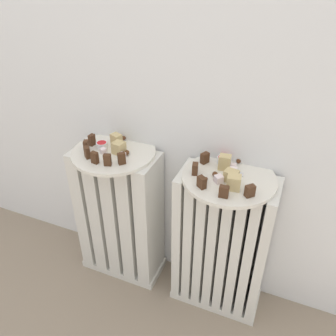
{
  "coord_description": "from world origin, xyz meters",
  "views": [
    {
      "loc": [
        0.37,
        -0.62,
        1.2
      ],
      "look_at": [
        0.0,
        0.28,
        0.57
      ],
      "focal_mm": 36.51,
      "sensor_mm": 36.0,
      "label": 1
    }
  ],
  "objects": [
    {
      "name": "ground_plane",
      "position": [
        0.0,
        0.0,
        0.0
      ],
      "size": [
        6.0,
        6.0,
        0.0
      ],
      "primitive_type": "plane",
      "color": "gray"
    },
    {
      "name": "plate_left",
      "position": [
        -0.21,
        0.28,
        0.58
      ],
      "size": [
        0.3,
        0.3,
        0.01
      ],
      "primitive_type": "cylinder",
      "color": "silver",
      "rests_on": "radiator_left"
    },
    {
      "name": "radiator_right",
      "position": [
        0.21,
        0.28,
        0.28
      ],
      "size": [
        0.34,
        0.16,
        0.58
      ],
      "color": "silver",
      "rests_on": "ground_plane"
    },
    {
      "name": "dark_cake_slice_right_3",
      "position": [
        0.22,
        0.17,
        0.61
      ],
      "size": [
        0.03,
        0.02,
        0.04
      ],
      "primitive_type": "cube",
      "rotation": [
        0.0,
        0.0,
        0.09
      ],
      "color": "#472B19",
      "rests_on": "plate_right"
    },
    {
      "name": "turkish_delight_left_1",
      "position": [
        -0.16,
        0.25,
        0.6
      ],
      "size": [
        0.02,
        0.02,
        0.02
      ],
      "primitive_type": "cube",
      "rotation": [
        0.0,
        0.0,
        1.36
      ],
      "color": "white",
      "rests_on": "plate_left"
    },
    {
      "name": "dark_cake_slice_right_4",
      "position": [
        0.29,
        0.2,
        0.61
      ],
      "size": [
        0.03,
        0.03,
        0.04
      ],
      "primitive_type": "cube",
      "rotation": [
        0.0,
        0.0,
        0.79
      ],
      "color": "#472B19",
      "rests_on": "plate_right"
    },
    {
      "name": "dark_cake_slice_left_2",
      "position": [
        -0.27,
        0.21,
        0.61
      ],
      "size": [
        0.03,
        0.03,
        0.04
      ],
      "primitive_type": "cube",
      "rotation": [
        0.0,
        0.0,
        -0.67
      ],
      "color": "#472B19",
      "rests_on": "plate_left"
    },
    {
      "name": "medjool_date_left_0",
      "position": [
        -0.15,
        0.27,
        0.6
      ],
      "size": [
        0.02,
        0.03,
        0.02
      ],
      "primitive_type": "ellipsoid",
      "rotation": [
        0.0,
        0.0,
        1.78
      ],
      "color": "#4C2814",
      "rests_on": "plate_left"
    },
    {
      "name": "medjool_date_right_1",
      "position": [
        0.17,
        0.26,
        0.6
      ],
      "size": [
        0.03,
        0.03,
        0.02
      ],
      "primitive_type": "ellipsoid",
      "rotation": [
        0.0,
        0.0,
        2.02
      ],
      "color": "#4C2814",
      "rests_on": "plate_right"
    },
    {
      "name": "dark_cake_slice_left_0",
      "position": [
        -0.3,
        0.29,
        0.61
      ],
      "size": [
        0.02,
        0.03,
        0.04
      ],
      "primitive_type": "cube",
      "rotation": [
        0.0,
        0.0,
        -1.67
      ],
      "color": "#472B19",
      "rests_on": "plate_left"
    },
    {
      "name": "fork",
      "position": [
        0.24,
        0.28,
        0.59
      ],
      "size": [
        0.03,
        0.09,
        0.0
      ],
      "color": "silver",
      "rests_on": "plate_right"
    },
    {
      "name": "turkish_delight_right_1",
      "position": [
        0.19,
        0.24,
        0.6
      ],
      "size": [
        0.03,
        0.03,
        0.02
      ],
      "primitive_type": "cube",
      "rotation": [
        0.0,
        0.0,
        0.8
      ],
      "color": "white",
      "rests_on": "plate_right"
    },
    {
      "name": "marble_cake_slice_right_0",
      "position": [
        0.24,
        0.22,
        0.61
      ],
      "size": [
        0.05,
        0.04,
        0.05
      ],
      "primitive_type": "cube",
      "rotation": [
        0.0,
        0.0,
        0.15
      ],
      "color": "tan",
      "rests_on": "plate_right"
    },
    {
      "name": "marble_cake_slice_right_1",
      "position": [
        0.18,
        0.32,
        0.61
      ],
      "size": [
        0.04,
        0.03,
        0.05
      ],
      "primitive_type": "cube",
      "rotation": [
        0.0,
        0.0,
        0.09
      ],
      "color": "tan",
      "rests_on": "plate_right"
    },
    {
      "name": "plate_right",
      "position": [
        0.21,
        0.28,
        0.58
      ],
      "size": [
        0.3,
        0.3,
        0.01
      ],
      "primitive_type": "cylinder",
      "color": "silver",
      "rests_on": "radiator_right"
    },
    {
      "name": "marble_cake_slice_left_1",
      "position": [
        -0.22,
        0.32,
        0.61
      ],
      "size": [
        0.04,
        0.04,
        0.05
      ],
      "primitive_type": "cube",
      "rotation": [
        0.0,
        0.0,
        -0.38
      ],
      "color": "tan",
      "rests_on": "plate_left"
    },
    {
      "name": "dark_cake_slice_left_5",
      "position": [
        -0.14,
        0.22,
        0.61
      ],
      "size": [
        0.03,
        0.03,
        0.04
      ],
      "primitive_type": "cube",
      "rotation": [
        0.0,
        0.0,
        0.83
      ],
      "color": "#472B19",
      "rests_on": "plate_left"
    },
    {
      "name": "marble_cake_slice_right_2",
      "position": [
        0.22,
        0.26,
        0.61
      ],
      "size": [
        0.05,
        0.04,
        0.04
      ],
      "primitive_type": "cube",
      "rotation": [
        0.0,
        0.0,
        -0.18
      ],
      "color": "tan",
      "rests_on": "plate_right"
    },
    {
      "name": "jam_bowl_right",
      "position": [
        0.17,
        0.35,
        0.6
      ],
      "size": [
        0.04,
        0.04,
        0.02
      ],
      "color": "white",
      "rests_on": "plate_right"
    },
    {
      "name": "radiator_left",
      "position": [
        -0.21,
        0.28,
        0.28
      ],
      "size": [
        0.34,
        0.16,
        0.58
      ],
      "color": "silver",
      "rests_on": "ground_plane"
    },
    {
      "name": "dark_cake_slice_left_4",
      "position": [
        -0.18,
        0.19,
        0.61
      ],
      "size": [
        0.03,
        0.02,
        0.04
      ],
      "primitive_type": "cube",
      "rotation": [
        0.0,
        0.0,
        0.33
      ],
      "color": "#472B19",
      "rests_on": "plate_left"
    },
    {
      "name": "medjool_date_right_2",
      "position": [
        0.22,
        0.37,
        0.6
      ],
      "size": [
        0.02,
        0.03,
        0.02
      ],
      "primitive_type": "ellipsoid",
      "rotation": [
        0.0,
        0.0,
        1.64
      ],
      "color": "#4C2814",
      "rests_on": "plate_right"
    },
    {
      "name": "dark_cake_slice_left_3",
      "position": [
        -0.23,
        0.19,
        0.61
      ],
      "size": [
        0.03,
        0.02,
        0.04
      ],
      "primitive_type": "cube",
      "rotation": [
        0.0,
        0.0,
        -0.17
      ],
      "color": "#472B19",
      "rests_on": "plate_left"
    },
    {
      "name": "turkish_delight_left_0",
      "position": [
        -0.24,
        0.25,
        0.6
      ],
      "size": [
        0.02,
        0.02,
        0.02
      ],
      "primitive_type": "cube",
      "rotation": [
        0.0,
        0.0,
        1.12
      ],
      "color": "white",
      "rests_on": "plate_left"
    },
    {
      "name": "medjool_date_right_0",
      "position": [
        0.15,
        0.22,
        0.6
      ],
      "size": [
        0.02,
        0.03,
        0.01
      ],
      "primitive_type": "ellipsoid",
      "rotation": [
        0.0,
        0.0,
        1.37
      ],
      "color": "#4C2814",
      "rests_on": "plate_right"
    },
    {
      "name": "marble_cake_slice_left_0",
      "position": [
        -0.19,
        0.28,
        0.61
      ],
      "size": [
        0.04,
        0.04,
        0.04
      ],
      "primitive_type": "cube",
      "rotation": [
        0.0,
        0.0,
        -0.15
      ],
      "color": "tan",
      "rests_on": "plate_left"
    },
    {
      "name": "medjool_date_left_1",
      "position": [
        -0.22,
        0.36,
        0.6
      ],
      "size": [
        0.03,
        0.03,
        0.02
      ],
      "primitive_type": "ellipsoid",
      "rotation": [
        0.0,
        0.0,
        0.38
      ],
      "color": "#4C2814",
      "rests_on": "plate_left"
    },
    {
      "name": "dark_cake_slice_left_1",
      "position": [
        -0.3,
        0.24,
        0.61
      ],
      "size": [
        0.02,
        0.03,
        0.04
      ],
      "primitive_type": "cube",
      "rotation": [
        0.0,
        0.0,
        -1.17
      ],
      "color": "#472B19",
      "rests_on": "plate_left"
    },
    {
      "name": "dark_cake_slice_right_0",
      "position": [
        0.11,
        0.33,
        0.61
      ],
      "size": [
        0.03,
        0.03,
        0.04
      ],
      "primitive_type": "cube",
      "rotation": [
        0.0,
        0.0,
        -2.04
      ],
      "color": "#472B19",
      "rests_on": "plate_right"
    },
    {
      "name": "dark_cake_slice_right_2",
      "position": [
        0.15,
        0.19,
        0.61
      ],
      "size": [
        0.03,
        0.03,
        0.04
      ],
      "primitive_type": "cube",
      "rotation": [
        0.0,
        0.0,
        -0.62
      ],
      "color": "#472B19",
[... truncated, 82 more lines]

